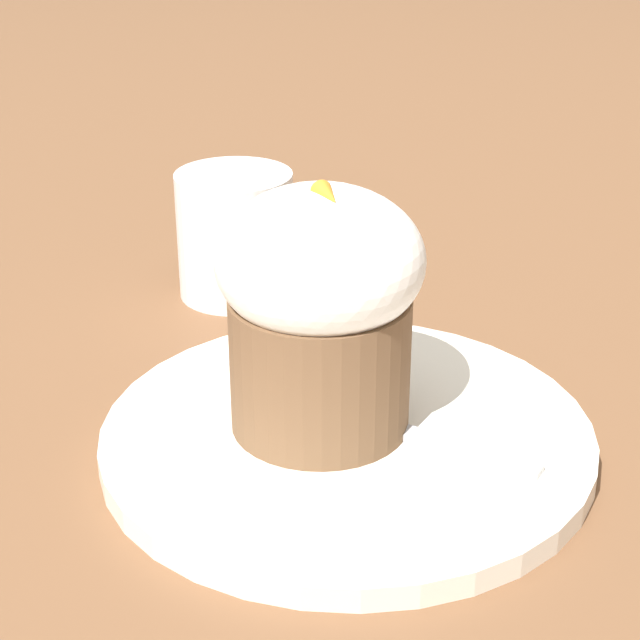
{
  "coord_description": "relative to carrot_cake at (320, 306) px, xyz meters",
  "views": [
    {
      "loc": [
        0.4,
        -0.19,
        0.28
      ],
      "look_at": [
        -0.01,
        -0.01,
        0.07
      ],
      "focal_mm": 60.0,
      "sensor_mm": 36.0,
      "label": 1
    }
  ],
  "objects": [
    {
      "name": "ground_plane",
      "position": [
        0.01,
        0.01,
        -0.07
      ],
      "size": [
        4.0,
        4.0,
        0.0
      ],
      "primitive_type": "plane",
      "color": "brown"
    },
    {
      "name": "carrot_cake",
      "position": [
        0.0,
        0.0,
        0.0
      ],
      "size": [
        0.1,
        0.1,
        0.12
      ],
      "color": "brown",
      "rests_on": "dessert_plate"
    },
    {
      "name": "dessert_plate",
      "position": [
        0.01,
        0.01,
        -0.07
      ],
      "size": [
        0.24,
        0.24,
        0.01
      ],
      "color": "white",
      "rests_on": "ground_plane"
    },
    {
      "name": "spoon",
      "position": [
        0.01,
        0.02,
        -0.06
      ],
      "size": [
        0.11,
        0.09,
        0.01
      ],
      "color": "#B7B7BC",
      "rests_on": "dessert_plate"
    },
    {
      "name": "coffee_cup",
      "position": [
        -0.18,
        0.02,
        -0.03
      ],
      "size": [
        0.1,
        0.07,
        0.08
      ],
      "color": "white",
      "rests_on": "ground_plane"
    }
  ]
}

